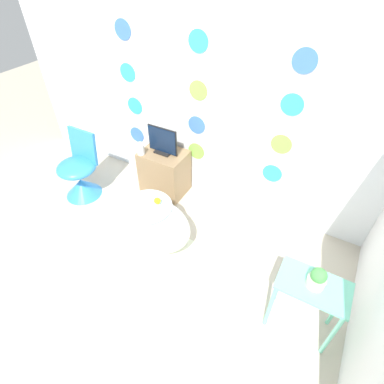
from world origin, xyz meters
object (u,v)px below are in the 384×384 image
at_px(chair, 80,176).
at_px(vase, 141,149).
at_px(bathtub, 149,223).
at_px(tv, 162,142).
at_px(potted_plant_left, 317,279).

distance_m(chair, vase, 0.85).
relative_size(bathtub, chair, 1.11).
bearing_deg(bathtub, vase, 129.87).
height_order(tv, potted_plant_left, tv).
relative_size(bathtub, potted_plant_left, 5.15).
relative_size(bathtub, tv, 2.43).
bearing_deg(bathtub, potted_plant_left, -5.41).
bearing_deg(chair, potted_plant_left, -7.44).
bearing_deg(vase, potted_plant_left, -20.13).
bearing_deg(vase, bathtub, -50.13).
bearing_deg(potted_plant_left, tv, 154.26).
bearing_deg(bathtub, chair, 169.82).
xyz_separation_m(chair, potted_plant_left, (2.77, -0.36, 0.40)).
height_order(bathtub, tv, tv).
xyz_separation_m(bathtub, vase, (-0.52, 0.63, 0.37)).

